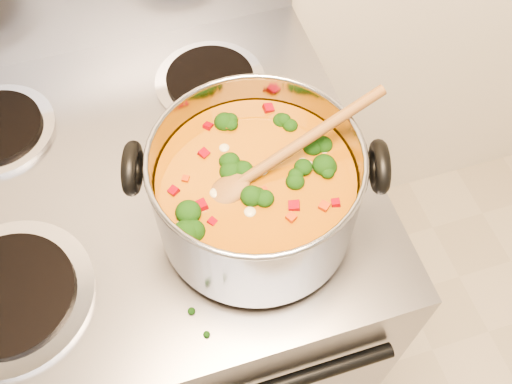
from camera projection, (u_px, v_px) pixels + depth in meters
electric_range at (162, 286)px, 1.30m from camera, size 0.79×0.71×1.08m
stockpot at (256, 192)px, 0.80m from camera, size 0.35×0.29×0.17m
wooden_spoon at (267, 165)px, 0.76m from camera, size 0.28×0.09×0.09m
cooktop_crumbs at (175, 229)px, 0.86m from camera, size 0.37×0.34×0.01m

